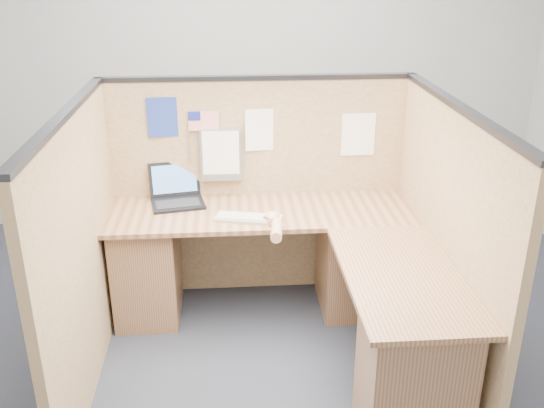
{
  "coord_description": "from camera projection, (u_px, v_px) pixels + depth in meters",
  "views": [
    {
      "loc": [
        -0.2,
        -2.87,
        2.25
      ],
      "look_at": [
        0.06,
        0.5,
        0.85
      ],
      "focal_mm": 40.0,
      "sensor_mm": 36.0,
      "label": 1
    }
  ],
  "objects": [
    {
      "name": "floor",
      "position": [
        269.0,
        371.0,
        3.52
      ],
      "size": [
        5.0,
        5.0,
        0.0
      ],
      "primitive_type": "plane",
      "color": "#1E212B",
      "rests_on": "ground"
    },
    {
      "name": "wall_back",
      "position": [
        250.0,
        63.0,
        5.05
      ],
      "size": [
        5.0,
        0.0,
        5.0
      ],
      "primitive_type": "plane",
      "rotation": [
        1.57,
        0.0,
        0.0
      ],
      "color": "#95979A",
      "rests_on": "floor"
    },
    {
      "name": "cubicle_partitions",
      "position": [
        264.0,
        221.0,
        3.62
      ],
      "size": [
        2.06,
        1.83,
        1.53
      ],
      "color": "olive",
      "rests_on": "floor"
    },
    {
      "name": "l_desk",
      "position": [
        296.0,
        286.0,
        3.64
      ],
      "size": [
        1.95,
        1.75,
        0.73
      ],
      "color": "brown",
      "rests_on": "floor"
    },
    {
      "name": "laptop",
      "position": [
        178.0,
        193.0,
        3.98
      ],
      "size": [
        0.37,
        0.37,
        0.24
      ],
      "rotation": [
        0.0,
        0.0,
        0.19
      ],
      "color": "black",
      "rests_on": "l_desk"
    },
    {
      "name": "keyboard",
      "position": [
        249.0,
        218.0,
        3.72
      ],
      "size": [
        0.43,
        0.23,
        0.03
      ],
      "rotation": [
        0.0,
        0.0,
        -0.23
      ],
      "color": "gray",
      "rests_on": "l_desk"
    },
    {
      "name": "mouse",
      "position": [
        272.0,
        219.0,
        3.69
      ],
      "size": [
        0.11,
        0.08,
        0.04
      ],
      "primitive_type": "ellipsoid",
      "rotation": [
        0.0,
        0.0,
        0.18
      ],
      "color": "silver",
      "rests_on": "l_desk"
    },
    {
      "name": "hand_forearm",
      "position": [
        275.0,
        225.0,
        3.57
      ],
      "size": [
        0.1,
        0.35,
        0.07
      ],
      "color": "tan",
      "rests_on": "l_desk"
    },
    {
      "name": "blue_poster",
      "position": [
        162.0,
        117.0,
        3.88
      ],
      "size": [
        0.19,
        0.02,
        0.26
      ],
      "primitive_type": "cube",
      "rotation": [
        0.0,
        0.0,
        0.07
      ],
      "color": "navy",
      "rests_on": "cubicle_partitions"
    },
    {
      "name": "american_flag",
      "position": [
        200.0,
        123.0,
        3.9
      ],
      "size": [
        0.2,
        0.01,
        0.35
      ],
      "color": "olive",
      "rests_on": "cubicle_partitions"
    },
    {
      "name": "file_holder",
      "position": [
        221.0,
        155.0,
        3.98
      ],
      "size": [
        0.27,
        0.05,
        0.35
      ],
      "color": "slate",
      "rests_on": "cubicle_partitions"
    },
    {
      "name": "paper_left",
      "position": [
        262.0,
        130.0,
        3.96
      ],
      "size": [
        0.22,
        0.03,
        0.28
      ],
      "primitive_type": "cube",
      "rotation": [
        0.0,
        0.0,
        0.1
      ],
      "color": "white",
      "rests_on": "cubicle_partitions"
    },
    {
      "name": "paper_right",
      "position": [
        358.0,
        135.0,
        4.02
      ],
      "size": [
        0.23,
        0.01,
        0.29
      ],
      "primitive_type": "cube",
      "rotation": [
        0.0,
        0.0,
        0.01
      ],
      "color": "white",
      "rests_on": "cubicle_partitions"
    }
  ]
}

